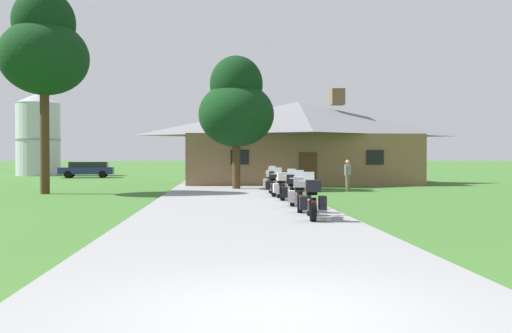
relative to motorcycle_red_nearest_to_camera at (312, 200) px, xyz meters
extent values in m
plane|color=#386628|center=(-1.96, 11.07, -0.61)|extent=(500.00, 500.00, 0.00)
cube|color=gray|center=(-1.96, 9.07, -0.58)|extent=(6.40, 80.00, 0.06)
cylinder|color=black|center=(0.09, 0.96, -0.23)|extent=(0.17, 0.65, 0.64)
cylinder|color=black|center=(-0.05, -0.48, -0.23)|extent=(0.21, 0.65, 0.64)
cube|color=silver|center=(0.02, 0.22, -0.17)|extent=(0.31, 0.58, 0.30)
ellipsoid|color=maroon|center=(0.04, 0.48, 0.28)|extent=(0.35, 0.55, 0.26)
cube|color=black|center=(0.00, 0.02, 0.19)|extent=(0.33, 0.54, 0.10)
cylinder|color=silver|center=(0.08, 0.92, 0.47)|extent=(0.66, 0.09, 0.03)
cylinder|color=silver|center=(0.09, 0.96, 0.13)|extent=(0.08, 0.24, 0.73)
cube|color=#B2BCC6|center=(0.09, 1.02, 0.61)|extent=(0.33, 0.14, 0.27)
sphere|color=silver|center=(0.08, 0.92, 0.33)|extent=(0.11, 0.11, 0.11)
cube|color=black|center=(-0.05, -0.52, 0.41)|extent=(0.43, 0.40, 0.32)
cube|color=red|center=(-0.07, -0.69, 0.00)|extent=(0.14, 0.04, 0.06)
cylinder|color=silver|center=(0.12, -0.17, -0.33)|extent=(0.12, 0.55, 0.07)
cube|color=black|center=(-0.30, -0.40, -0.05)|extent=(0.24, 0.42, 0.36)
cube|color=black|center=(0.22, -0.45, -0.05)|extent=(0.24, 0.42, 0.36)
cylinder|color=black|center=(0.13, 3.22, -0.23)|extent=(0.19, 0.65, 0.64)
cylinder|color=black|center=(-0.06, 1.79, -0.23)|extent=(0.24, 0.65, 0.64)
cube|color=silver|center=(0.03, 2.49, -0.17)|extent=(0.33, 0.59, 0.30)
ellipsoid|color=black|center=(0.07, 2.75, 0.28)|extent=(0.37, 0.55, 0.26)
cube|color=black|center=(0.01, 2.29, 0.19)|extent=(0.35, 0.55, 0.10)
cylinder|color=silver|center=(0.12, 3.18, 0.47)|extent=(0.66, 0.12, 0.03)
cylinder|color=silver|center=(0.13, 3.22, 0.13)|extent=(0.09, 0.24, 0.73)
cube|color=#B2BCC6|center=(0.14, 3.28, 0.61)|extent=(0.33, 0.15, 0.27)
sphere|color=silver|center=(0.12, 3.18, 0.33)|extent=(0.11, 0.11, 0.11)
cube|color=#B7B7BC|center=(-0.07, 1.74, 0.41)|extent=(0.44, 0.41, 0.32)
cube|color=red|center=(-0.09, 1.58, 0.00)|extent=(0.14, 0.05, 0.06)
cylinder|color=silver|center=(0.12, 2.09, -0.33)|extent=(0.14, 0.55, 0.07)
cube|color=#B7B7BC|center=(-0.31, 1.88, -0.05)|extent=(0.25, 0.42, 0.36)
cube|color=#B7B7BC|center=(0.20, 1.81, -0.05)|extent=(0.25, 0.42, 0.36)
cylinder|color=black|center=(0.17, 5.45, -0.23)|extent=(0.18, 0.65, 0.64)
cylinder|color=black|center=(0.00, 4.02, -0.23)|extent=(0.23, 0.65, 0.64)
cube|color=silver|center=(0.08, 4.71, -0.17)|extent=(0.32, 0.59, 0.30)
ellipsoid|color=maroon|center=(0.11, 4.97, 0.28)|extent=(0.36, 0.55, 0.26)
cube|color=black|center=(0.06, 4.51, 0.19)|extent=(0.34, 0.55, 0.10)
cylinder|color=silver|center=(0.16, 5.41, 0.47)|extent=(0.66, 0.11, 0.03)
cylinder|color=silver|center=(0.17, 5.45, 0.13)|extent=(0.09, 0.24, 0.73)
cube|color=#B2BCC6|center=(0.18, 5.51, 0.61)|extent=(0.33, 0.15, 0.27)
sphere|color=silver|center=(0.16, 5.41, 0.33)|extent=(0.11, 0.11, 0.11)
cube|color=black|center=(0.00, 3.97, 0.41)|extent=(0.44, 0.40, 0.32)
cube|color=red|center=(-0.02, 3.80, 0.00)|extent=(0.14, 0.05, 0.06)
cylinder|color=silver|center=(0.18, 4.32, -0.33)|extent=(0.13, 0.55, 0.07)
cube|color=black|center=(-0.25, 4.10, -0.05)|extent=(0.24, 0.42, 0.36)
cube|color=black|center=(0.27, 4.04, -0.05)|extent=(0.24, 0.42, 0.36)
cylinder|color=black|center=(-0.07, 7.92, -0.23)|extent=(0.11, 0.64, 0.64)
cylinder|color=black|center=(-0.06, 6.48, -0.23)|extent=(0.16, 0.64, 0.64)
cube|color=silver|center=(-0.06, 7.18, -0.17)|extent=(0.26, 0.56, 0.30)
ellipsoid|color=gold|center=(-0.06, 7.44, 0.28)|extent=(0.30, 0.52, 0.26)
cube|color=black|center=(-0.06, 6.98, 0.19)|extent=(0.28, 0.52, 0.10)
cylinder|color=silver|center=(-0.07, 7.88, 0.47)|extent=(0.66, 0.04, 0.03)
cylinder|color=silver|center=(-0.07, 7.92, 0.13)|extent=(0.06, 0.24, 0.73)
cube|color=#B2BCC6|center=(-0.07, 7.98, 0.61)|extent=(0.32, 0.11, 0.27)
sphere|color=silver|center=(-0.07, 7.88, 0.33)|extent=(0.11, 0.11, 0.11)
cube|color=silver|center=(-0.06, 6.43, 0.41)|extent=(0.40, 0.36, 0.32)
cube|color=red|center=(-0.06, 6.26, 0.00)|extent=(0.14, 0.03, 0.06)
cylinder|color=silver|center=(0.08, 6.80, -0.33)|extent=(0.07, 0.55, 0.07)
cube|color=silver|center=(-0.32, 6.53, -0.05)|extent=(0.20, 0.40, 0.36)
cube|color=silver|center=(0.20, 6.53, -0.05)|extent=(0.20, 0.40, 0.36)
cylinder|color=black|center=(-0.13, 10.07, -0.23)|extent=(0.14, 0.64, 0.64)
cylinder|color=black|center=(-0.19, 8.63, -0.23)|extent=(0.18, 0.65, 0.64)
cube|color=silver|center=(-0.16, 9.33, -0.17)|extent=(0.28, 0.57, 0.30)
ellipsoid|color=#195B33|center=(-0.15, 9.59, 0.28)|extent=(0.32, 0.53, 0.26)
cube|color=black|center=(-0.17, 9.13, 0.19)|extent=(0.30, 0.53, 0.10)
cylinder|color=silver|center=(-0.13, 10.03, 0.47)|extent=(0.66, 0.06, 0.03)
cylinder|color=silver|center=(-0.13, 10.07, 0.13)|extent=(0.07, 0.24, 0.73)
cube|color=#B2BCC6|center=(-0.13, 10.13, 0.61)|extent=(0.32, 0.12, 0.27)
sphere|color=silver|center=(-0.13, 10.03, 0.33)|extent=(0.11, 0.11, 0.11)
cube|color=black|center=(-0.19, 8.58, 0.41)|extent=(0.41, 0.38, 0.32)
cube|color=red|center=(-0.20, 8.41, 0.00)|extent=(0.14, 0.04, 0.06)
cylinder|color=silver|center=(-0.04, 8.94, -0.33)|extent=(0.09, 0.55, 0.07)
cube|color=black|center=(-0.45, 8.69, -0.05)|extent=(0.22, 0.41, 0.36)
cube|color=black|center=(0.07, 8.67, -0.05)|extent=(0.22, 0.41, 0.36)
cylinder|color=black|center=(0.13, 12.43, -0.23)|extent=(0.21, 0.65, 0.64)
cylinder|color=black|center=(-0.10, 11.01, -0.23)|extent=(0.25, 0.66, 0.64)
cube|color=silver|center=(0.01, 11.70, -0.17)|extent=(0.34, 0.59, 0.30)
ellipsoid|color=silver|center=(0.05, 11.96, 0.28)|extent=(0.38, 0.56, 0.26)
cube|color=black|center=(-0.02, 11.50, 0.19)|extent=(0.36, 0.56, 0.10)
cylinder|color=silver|center=(0.12, 12.39, 0.47)|extent=(0.66, 0.13, 0.03)
cylinder|color=silver|center=(0.13, 12.43, 0.13)|extent=(0.10, 0.24, 0.73)
cube|color=#B2BCC6|center=(0.13, 12.49, 0.61)|extent=(0.33, 0.16, 0.27)
sphere|color=silver|center=(0.12, 12.39, 0.33)|extent=(0.11, 0.11, 0.11)
cube|color=silver|center=(-0.11, 10.96, 0.41)|extent=(0.45, 0.42, 0.32)
cube|color=red|center=(-0.13, 10.79, 0.00)|extent=(0.14, 0.05, 0.06)
cylinder|color=silver|center=(0.09, 11.30, -0.33)|extent=(0.15, 0.55, 0.07)
cube|color=silver|center=(-0.35, 11.10, -0.05)|extent=(0.26, 0.43, 0.36)
cube|color=silver|center=(0.17, 11.02, -0.05)|extent=(0.26, 0.43, 0.36)
cube|color=brown|center=(2.84, 21.60, 1.03)|extent=(14.96, 7.77, 3.28)
pyramid|color=slate|center=(2.84, 21.60, 3.83)|extent=(15.85, 8.24, 2.33)
cube|color=brown|center=(5.54, 21.60, 5.35)|extent=(0.90, 0.90, 1.10)
cube|color=#472D19|center=(2.84, 17.68, 0.44)|extent=(1.10, 0.08, 2.10)
cube|color=black|center=(-1.34, 17.68, 1.19)|extent=(1.10, 0.06, 0.90)
cube|color=black|center=(7.03, 17.68, 1.19)|extent=(1.10, 0.06, 0.90)
cylinder|color=#75664C|center=(4.17, 12.87, -0.18)|extent=(0.14, 0.14, 0.86)
cylinder|color=#75664C|center=(4.07, 12.72, -0.18)|extent=(0.14, 0.14, 0.86)
cube|color=gray|center=(4.12, 12.79, 0.53)|extent=(0.39, 0.42, 0.56)
cylinder|color=gray|center=(4.25, 12.98, 0.51)|extent=(0.09, 0.09, 0.58)
cylinder|color=gray|center=(3.99, 12.61, 0.51)|extent=(0.09, 0.09, 0.58)
sphere|color=tan|center=(4.12, 12.79, 0.95)|extent=(0.21, 0.21, 0.21)
cylinder|color=#422D19|center=(-1.64, 14.78, 0.90)|extent=(0.44, 0.44, 3.01)
ellipsoid|color=#0F3314|center=(-1.64, 14.78, 3.55)|extent=(4.18, 4.18, 3.55)
ellipsoid|color=black|center=(-1.64, 14.78, 5.22)|extent=(2.92, 2.92, 3.13)
cylinder|color=#422D19|center=(-11.12, 12.04, 2.13)|extent=(0.44, 0.44, 5.49)
ellipsoid|color=#0F3314|center=(-11.12, 12.04, 6.06)|extent=(4.28, 4.28, 3.64)
ellipsoid|color=black|center=(-11.12, 12.04, 7.77)|extent=(3.00, 3.00, 3.21)
cylinder|color=#B2B7BC|center=(-20.50, 39.44, 2.95)|extent=(4.16, 4.16, 7.12)
cone|color=#999EA3|center=(-20.50, 39.44, 7.03)|extent=(4.25, 4.25, 1.04)
cylinder|color=gray|center=(-20.50, 39.44, 2.95)|extent=(4.29, 4.29, 0.15)
cube|color=navy|center=(-14.26, 33.06, 0.01)|extent=(4.77, 2.34, 0.60)
cube|color=black|center=(-14.06, 33.08, 0.55)|extent=(3.38, 1.96, 0.48)
cylinder|color=black|center=(-15.58, 32.06, -0.29)|extent=(0.66, 0.29, 0.64)
cylinder|color=black|center=(-15.77, 33.74, -0.29)|extent=(0.66, 0.29, 0.64)
cylinder|color=black|center=(-12.75, 32.37, -0.29)|extent=(0.66, 0.29, 0.64)
cylinder|color=black|center=(-12.94, 34.05, -0.29)|extent=(0.66, 0.29, 0.64)
camera|label=1|loc=(-2.56, -14.71, 1.18)|focal=37.44mm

